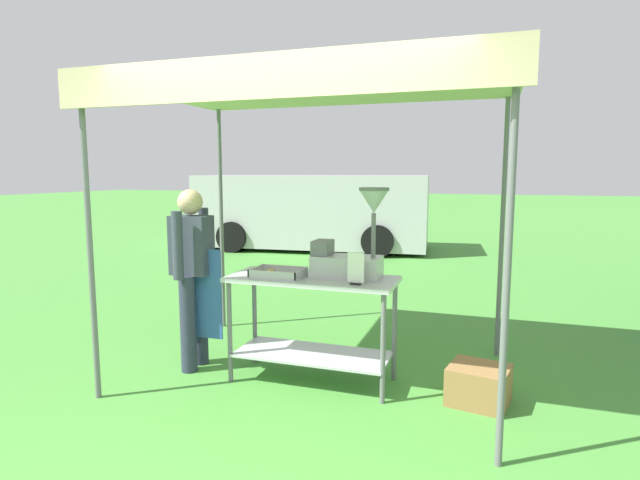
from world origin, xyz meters
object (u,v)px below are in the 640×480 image
Objects in this scene: vendor at (193,269)px; supply_crate at (479,385)px; van_silver at (312,211)px; donut_tray at (278,274)px; donut_fryer at (352,248)px; menu_sign at (356,271)px; stall_canopy at (316,93)px; donut_cart at (312,307)px.

supply_crate is at bearing 1.23° from vendor.
vendor is 0.30× the size of van_silver.
vendor reaches higher than donut_tray.
donut_fryer is at bearing -68.18° from van_silver.
menu_sign is 0.50× the size of supply_crate.
stall_canopy is 4.29× the size of donut_fryer.
supply_crate is at bearing -4.11° from stall_canopy.
vendor is 3.22× the size of supply_crate.
supply_crate is (1.35, -0.10, -2.25)m from stall_canopy.
menu_sign is at bearing -67.57° from donut_fryer.
vendor is at bearing -175.08° from donut_fryer.
supply_crate is (0.93, 0.17, -0.86)m from menu_sign.
donut_cart is at bearing -179.93° from supply_crate.
supply_crate is at bearing -3.85° from donut_fryer.
vendor is at bearing -178.77° from supply_crate.
van_silver is at bearing 111.82° from donut_fryer.
vendor is (-1.11, -0.05, 0.26)m from donut_cart.
supply_crate is at bearing 3.06° from donut_tray.
van_silver reaches higher than donut_tray.
supply_crate is (1.03, -0.07, -1.00)m from donut_fryer.
van_silver is (-3.90, 7.22, 0.73)m from supply_crate.
van_silver reaches higher than donut_cart.
vendor is at bearing 177.67° from donut_tray.
stall_canopy is 1.29m from donut_fryer.
van_silver is at bearing 118.34° from supply_crate.
donut_fryer is 1.44m from supply_crate.
donut_cart is 1.89× the size of donut_fryer.
menu_sign is 7.97m from van_silver.
donut_fryer is 2.97× the size of menu_sign.
vendor is (-1.42, -0.12, -0.24)m from donut_fryer.
van_silver is (-2.55, 7.13, -1.52)m from stall_canopy.
van_silver is (-1.44, 7.28, -0.03)m from vendor.
donut_cart is 0.59m from donut_fryer.
donut_fryer is 0.29m from menu_sign.
supply_crate is (2.45, 0.05, -0.76)m from vendor.
donut_cart is at bearing 17.27° from donut_tray.
donut_fryer is 1.48× the size of supply_crate.
stall_canopy reaches higher than menu_sign.
stall_canopy is at bearing 147.09° from menu_sign.
supply_crate is 0.09× the size of van_silver.
van_silver is at bearing 101.22° from vendor.
supply_crate is at bearing 10.42° from menu_sign.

